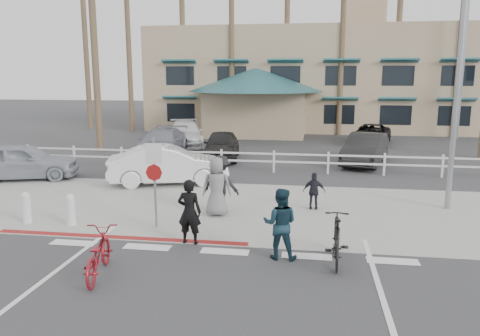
% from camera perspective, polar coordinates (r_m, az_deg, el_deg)
% --- Properties ---
extents(ground, '(140.00, 140.00, 0.00)m').
position_cam_1_polar(ground, '(11.19, -2.43, -11.32)').
color(ground, '#333335').
extents(bike_path, '(12.00, 16.00, 0.01)m').
position_cam_1_polar(bike_path, '(9.41, -4.88, -15.87)').
color(bike_path, '#333335').
rests_on(bike_path, ground).
extents(sidewalk_plaza, '(22.00, 7.00, 0.01)m').
position_cam_1_polar(sidewalk_plaza, '(15.38, 0.82, -4.96)').
color(sidewalk_plaza, gray).
rests_on(sidewalk_plaza, ground).
extents(cross_street, '(40.00, 5.00, 0.01)m').
position_cam_1_polar(cross_street, '(19.23, 2.47, -1.69)').
color(cross_street, '#333335').
rests_on(cross_street, ground).
extents(parking_lot, '(50.00, 16.00, 0.01)m').
position_cam_1_polar(parking_lot, '(28.53, 4.57, 2.51)').
color(parking_lot, '#333335').
rests_on(parking_lot, ground).
extents(curb_red, '(7.00, 0.25, 0.02)m').
position_cam_1_polar(curb_red, '(13.12, -14.49, -8.19)').
color(curb_red, maroon).
rests_on(curb_red, ground).
extents(rail_fence, '(29.40, 0.16, 1.00)m').
position_cam_1_polar(rail_fence, '(21.04, 4.43, 0.78)').
color(rail_fence, silver).
rests_on(rail_fence, ground).
extents(building, '(28.00, 16.00, 11.30)m').
position_cam_1_polar(building, '(41.16, 8.93, 12.93)').
color(building, tan).
rests_on(building, ground).
extents(sign_post, '(0.50, 0.10, 2.90)m').
position_cam_1_polar(sign_post, '(13.38, -10.36, -1.22)').
color(sign_post, gray).
rests_on(sign_post, ground).
extents(bollard_0, '(0.26, 0.26, 0.95)m').
position_cam_1_polar(bollard_0, '(14.44, -19.94, -4.79)').
color(bollard_0, silver).
rests_on(bollard_0, ground).
extents(bollard_1, '(0.26, 0.26, 0.95)m').
position_cam_1_polar(bollard_1, '(15.15, -24.60, -4.41)').
color(bollard_1, silver).
rests_on(bollard_1, ground).
extents(streetlight_0, '(0.60, 2.00, 9.00)m').
position_cam_1_polar(streetlight_0, '(16.27, 25.18, 10.91)').
color(streetlight_0, gray).
rests_on(streetlight_0, ground).
extents(streetlight_1, '(0.60, 2.00, 9.50)m').
position_cam_1_polar(streetlight_1, '(35.57, 25.51, 10.86)').
color(streetlight_1, gray).
rests_on(streetlight_1, ground).
extents(palm_0, '(4.00, 4.00, 15.00)m').
position_cam_1_polar(palm_0, '(40.52, -18.37, 15.17)').
color(palm_0, '#183916').
rests_on(palm_0, ground).
extents(palm_1, '(4.00, 4.00, 13.00)m').
position_cam_1_polar(palm_1, '(37.90, -13.42, 14.22)').
color(palm_1, '#183916').
rests_on(palm_1, ground).
extents(palm_2, '(4.00, 4.00, 16.00)m').
position_cam_1_polar(palm_2, '(37.69, -7.03, 16.74)').
color(palm_2, '#183916').
rests_on(palm_2, ground).
extents(palm_3, '(4.00, 4.00, 14.00)m').
position_cam_1_polar(palm_3, '(35.76, -1.03, 15.52)').
color(palm_3, '#183916').
rests_on(palm_3, ground).
extents(palm_4, '(4.00, 4.00, 15.00)m').
position_cam_1_polar(palm_4, '(36.34, 5.74, 16.19)').
color(palm_4, '#183916').
rests_on(palm_4, ground).
extents(palm_5, '(4.00, 4.00, 13.00)m').
position_cam_1_polar(palm_5, '(35.27, 12.33, 14.52)').
color(palm_5, '#183916').
rests_on(palm_5, ground).
extents(palm_6, '(4.00, 4.00, 17.00)m').
position_cam_1_polar(palm_6, '(36.87, 18.87, 17.16)').
color(palm_6, '#183916').
rests_on(palm_6, ground).
extents(palm_7, '(4.00, 4.00, 14.00)m').
position_cam_1_polar(palm_7, '(36.63, 25.36, 14.38)').
color(palm_7, '#183916').
rests_on(palm_7, ground).
extents(palm_10, '(4.00, 4.00, 12.00)m').
position_cam_1_polar(palm_10, '(27.92, -17.34, 14.20)').
color(palm_10, '#183916').
rests_on(palm_10, ground).
extents(bike_red, '(1.05, 2.02, 1.01)m').
position_cam_1_polar(bike_red, '(10.70, -16.96, -9.99)').
color(bike_red, maroon).
rests_on(bike_red, ground).
extents(rider_red, '(0.65, 0.45, 1.71)m').
position_cam_1_polar(rider_red, '(12.11, -6.19, -5.33)').
color(rider_red, black).
rests_on(rider_red, ground).
extents(bike_black, '(0.60, 1.95, 1.16)m').
position_cam_1_polar(bike_black, '(11.14, 11.71, -8.45)').
color(bike_black, black).
rests_on(bike_black, ground).
extents(rider_black, '(0.86, 0.69, 1.71)m').
position_cam_1_polar(rider_black, '(11.13, 4.92, -6.78)').
color(rider_black, '#132C39').
rests_on(rider_black, ground).
extents(pedestrian_a, '(1.28, 0.88, 1.82)m').
position_cam_1_polar(pedestrian_a, '(14.85, -2.35, -1.95)').
color(pedestrian_a, black).
rests_on(pedestrian_a, ground).
extents(pedestrian_child, '(0.73, 0.34, 1.23)m').
position_cam_1_polar(pedestrian_child, '(15.31, 9.03, -2.82)').
color(pedestrian_child, black).
rests_on(pedestrian_child, ground).
extents(pedestrian_b, '(0.99, 0.74, 1.85)m').
position_cam_1_polar(pedestrian_b, '(14.43, -2.86, -2.29)').
color(pedestrian_b, slate).
rests_on(pedestrian_b, ground).
extents(car_white_sedan, '(5.00, 2.97, 1.56)m').
position_cam_1_polar(car_white_sedan, '(18.93, -8.73, 0.38)').
color(car_white_sedan, white).
rests_on(car_white_sedan, ground).
extents(car_red_compact, '(4.84, 3.11, 1.53)m').
position_cam_1_polar(car_red_compact, '(21.60, -25.02, 0.75)').
color(car_red_compact, '#9297A4').
rests_on(car_red_compact, ground).
extents(lot_car_1, '(2.45, 5.34, 1.51)m').
position_cam_1_polar(lot_car_1, '(25.19, -9.55, 2.97)').
color(lot_car_1, gray).
rests_on(lot_car_1, ground).
extents(lot_car_2, '(2.21, 4.48, 1.47)m').
position_cam_1_polar(lot_car_2, '(24.40, -2.27, 2.80)').
color(lot_car_2, black).
rests_on(lot_car_2, ground).
extents(lot_car_3, '(2.82, 4.86, 1.52)m').
position_cam_1_polar(lot_car_3, '(23.74, 15.04, 2.25)').
color(lot_car_3, black).
rests_on(lot_car_3, ground).
extents(lot_car_4, '(3.51, 5.61, 1.52)m').
position_cam_1_polar(lot_car_4, '(29.22, -6.74, 4.16)').
color(lot_car_4, silver).
rests_on(lot_car_4, ground).
extents(lot_car_5, '(3.19, 4.93, 1.26)m').
position_cam_1_polar(lot_car_5, '(30.99, 15.64, 3.99)').
color(lot_car_5, black).
rests_on(lot_car_5, ground).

